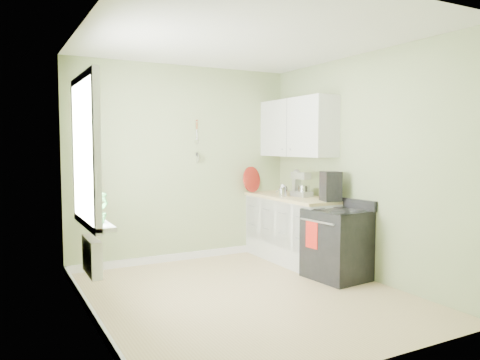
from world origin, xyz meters
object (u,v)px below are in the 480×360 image
stove (337,244)px  coffee_maker (331,187)px  stand_mixer (301,185)px  kettle (282,190)px

stove → coffee_maker: bearing=68.6°
stand_mixer → coffee_maker: size_ratio=0.99×
kettle → stand_mixer: bearing=-25.8°
kettle → coffee_maker: bearing=-71.1°
stove → kettle: kettle is taller
stove → stand_mixer: bearing=84.8°
stove → stand_mixer: size_ratio=2.61×
stove → kettle: 1.13m
stand_mixer → kettle: 0.26m
coffee_maker → stove: bearing=-111.4°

